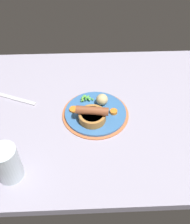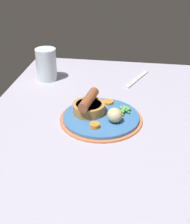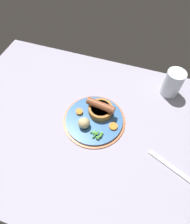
{
  "view_description": "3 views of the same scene",
  "coord_description": "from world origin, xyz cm",
  "px_view_note": "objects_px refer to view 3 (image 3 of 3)",
  "views": [
    {
      "loc": [
        -7.29,
        -69.66,
        71.02
      ],
      "look_at": [
        -4.64,
        -5.32,
        6.23
      ],
      "focal_mm": 40.0,
      "sensor_mm": 36.0,
      "label": 1
    },
    {
      "loc": [
        76.28,
        7.48,
        52.49
      ],
      "look_at": [
        -3.56,
        -5.05,
        6.0
      ],
      "focal_mm": 50.0,
      "sensor_mm": 36.0,
      "label": 2
    },
    {
      "loc": [
        -18.45,
        37.53,
        72.05
      ],
      "look_at": [
        -4.07,
        -5.2,
        6.54
      ],
      "focal_mm": 32.0,
      "sensor_mm": 36.0,
      "label": 3
    }
  ],
  "objects_px": {
    "carrot_slice_2": "(79,112)",
    "drinking_glass": "(173,83)",
    "pea_pile": "(97,134)",
    "carrot_slice_0": "(113,126)",
    "fork": "(171,167)",
    "dinner_plate": "(94,120)",
    "sausage_pudding": "(101,109)",
    "potato_chunk_0": "(84,123)"
  },
  "relations": [
    {
      "from": "dinner_plate",
      "to": "pea_pile",
      "type": "bearing_deg",
      "value": 117.14
    },
    {
      "from": "pea_pile",
      "to": "drinking_glass",
      "type": "bearing_deg",
      "value": -126.42
    },
    {
      "from": "pea_pile",
      "to": "carrot_slice_2",
      "type": "bearing_deg",
      "value": -37.06
    },
    {
      "from": "dinner_plate",
      "to": "fork",
      "type": "bearing_deg",
      "value": 162.99
    },
    {
      "from": "sausage_pudding",
      "to": "drinking_glass",
      "type": "height_order",
      "value": "drinking_glass"
    },
    {
      "from": "dinner_plate",
      "to": "sausage_pudding",
      "type": "height_order",
      "value": "sausage_pudding"
    },
    {
      "from": "fork",
      "to": "drinking_glass",
      "type": "distance_m",
      "value": 0.35
    },
    {
      "from": "fork",
      "to": "potato_chunk_0",
      "type": "bearing_deg",
      "value": 14.03
    },
    {
      "from": "carrot_slice_2",
      "to": "drinking_glass",
      "type": "xyz_separation_m",
      "value": [
        -0.34,
        -0.24,
        0.04
      ]
    },
    {
      "from": "fork",
      "to": "drinking_glass",
      "type": "height_order",
      "value": "drinking_glass"
    },
    {
      "from": "pea_pile",
      "to": "potato_chunk_0",
      "type": "distance_m",
      "value": 0.07
    },
    {
      "from": "fork",
      "to": "drinking_glass",
      "type": "bearing_deg",
      "value": -58.96
    },
    {
      "from": "sausage_pudding",
      "to": "carrot_slice_2",
      "type": "distance_m",
      "value": 0.09
    },
    {
      "from": "pea_pile",
      "to": "carrot_slice_0",
      "type": "height_order",
      "value": "pea_pile"
    },
    {
      "from": "carrot_slice_2",
      "to": "drinking_glass",
      "type": "height_order",
      "value": "drinking_glass"
    },
    {
      "from": "carrot_slice_0",
      "to": "drinking_glass",
      "type": "relative_size",
      "value": 0.27
    },
    {
      "from": "drinking_glass",
      "to": "carrot_slice_2",
      "type": "bearing_deg",
      "value": 35.46
    },
    {
      "from": "fork",
      "to": "sausage_pudding",
      "type": "bearing_deg",
      "value": -1.33
    },
    {
      "from": "carrot_slice_0",
      "to": "fork",
      "type": "height_order",
      "value": "carrot_slice_0"
    },
    {
      "from": "dinner_plate",
      "to": "pea_pile",
      "type": "distance_m",
      "value": 0.08
    },
    {
      "from": "carrot_slice_2",
      "to": "fork",
      "type": "xyz_separation_m",
      "value": [
        -0.39,
        0.11,
        -0.02
      ]
    },
    {
      "from": "pea_pile",
      "to": "drinking_glass",
      "type": "distance_m",
      "value": 0.4
    },
    {
      "from": "dinner_plate",
      "to": "sausage_pudding",
      "type": "relative_size",
      "value": 2.12
    },
    {
      "from": "carrot_slice_0",
      "to": "sausage_pudding",
      "type": "bearing_deg",
      "value": -36.71
    },
    {
      "from": "sausage_pudding",
      "to": "carrot_slice_0",
      "type": "xyz_separation_m",
      "value": [
        -0.07,
        0.05,
        -0.02
      ]
    },
    {
      "from": "carrot_slice_0",
      "to": "fork",
      "type": "xyz_separation_m",
      "value": [
        -0.24,
        0.09,
        -0.02
      ]
    },
    {
      "from": "fork",
      "to": "dinner_plate",
      "type": "bearing_deg",
      "value": 5.89
    },
    {
      "from": "fork",
      "to": "carrot_slice_2",
      "type": "bearing_deg",
      "value": 7.5
    },
    {
      "from": "sausage_pudding",
      "to": "pea_pile",
      "type": "bearing_deg",
      "value": -70.56
    },
    {
      "from": "carrot_slice_0",
      "to": "carrot_slice_2",
      "type": "bearing_deg",
      "value": -7.85
    },
    {
      "from": "dinner_plate",
      "to": "potato_chunk_0",
      "type": "height_order",
      "value": "potato_chunk_0"
    },
    {
      "from": "pea_pile",
      "to": "fork",
      "type": "xyz_separation_m",
      "value": [
        -0.28,
        0.03,
        -0.02
      ]
    },
    {
      "from": "dinner_plate",
      "to": "carrot_slice_0",
      "type": "bearing_deg",
      "value": 171.83
    },
    {
      "from": "dinner_plate",
      "to": "fork",
      "type": "xyz_separation_m",
      "value": [
        -0.32,
        0.1,
        -0.0
      ]
    },
    {
      "from": "pea_pile",
      "to": "carrot_slice_2",
      "type": "height_order",
      "value": "pea_pile"
    },
    {
      "from": "pea_pile",
      "to": "carrot_slice_2",
      "type": "distance_m",
      "value": 0.13
    },
    {
      "from": "carrot_slice_0",
      "to": "potato_chunk_0",
      "type": "bearing_deg",
      "value": 16.1
    },
    {
      "from": "sausage_pudding",
      "to": "carrot_slice_0",
      "type": "bearing_deg",
      "value": -28.62
    },
    {
      "from": "potato_chunk_0",
      "to": "carrot_slice_2",
      "type": "distance_m",
      "value": 0.07
    },
    {
      "from": "drinking_glass",
      "to": "fork",
      "type": "bearing_deg",
      "value": 98.15
    },
    {
      "from": "potato_chunk_0",
      "to": "drinking_glass",
      "type": "xyz_separation_m",
      "value": [
        -0.3,
        -0.29,
        0.03
      ]
    },
    {
      "from": "carrot_slice_0",
      "to": "drinking_glass",
      "type": "xyz_separation_m",
      "value": [
        -0.19,
        -0.26,
        0.04
      ]
    }
  ]
}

